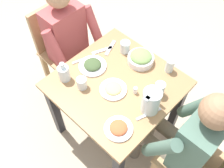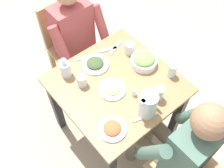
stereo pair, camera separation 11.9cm
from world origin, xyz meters
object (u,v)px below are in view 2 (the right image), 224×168
object	(u,v)px
diner_near	(177,144)
salad_bowl	(144,60)
water_glass_near_left	(172,70)
salt_shaker	(134,92)
dining_table	(116,94)
water_pitcher	(148,104)
diner_far	(80,42)
oil_carafe	(66,70)
plate_rice_curry	(112,129)
water_glass_near_right	(158,93)
chair_far	(69,41)
plate_dolmas	(95,64)
water_glass_far_left	(130,48)
water_glass_by_pitcher	(82,81)
plate_fries	(112,89)

from	to	relation	value
diner_near	salad_bowl	xyz separation A→B (m)	(0.25, 0.58, 0.11)
water_glass_near_left	salt_shaker	world-z (taller)	water_glass_near_left
dining_table	water_pitcher	xyz separation A→B (m)	(-0.01, -0.30, 0.23)
dining_table	water_glass_near_left	distance (m)	0.44
diner_far	oil_carafe	xyz separation A→B (m)	(-0.31, -0.28, 0.13)
plate_rice_curry	water_glass_near_right	size ratio (longest dim) A/B	1.69
chair_far	water_glass_near_right	size ratio (longest dim) A/B	8.01
diner_near	water_pitcher	xyz separation A→B (m)	(-0.03, 0.27, 0.17)
dining_table	diner_near	world-z (taller)	diner_near
chair_far	plate_dolmas	xyz separation A→B (m)	(-0.09, -0.54, 0.23)
water_pitcher	chair_far	bearing A→B (deg)	85.43
salad_bowl	water_glass_near_right	distance (m)	0.31
diner_far	water_glass_far_left	size ratio (longest dim) A/B	12.40
water_glass_near_right	salt_shaker	distance (m)	0.16
diner_near	water_glass_near_right	size ratio (longest dim) A/B	10.72
water_pitcher	salt_shaker	bearing A→B (deg)	77.95
plate_rice_curry	chair_far	bearing A→B (deg)	71.91
diner_near	plate_dolmas	xyz separation A→B (m)	(-0.03, 0.81, 0.09)
diner_near	water_glass_by_pitcher	bearing A→B (deg)	106.33
water_pitcher	salt_shaker	world-z (taller)	water_pitcher
water_glass_by_pitcher	oil_carafe	size ratio (longest dim) A/B	0.53
water_glass_by_pitcher	water_glass_far_left	size ratio (longest dim) A/B	0.93
chair_far	water_glass_by_pitcher	distance (m)	0.73
diner_near	salt_shaker	bearing A→B (deg)	88.95
water_glass_near_right	water_glass_near_left	xyz separation A→B (m)	(0.22, 0.07, -0.00)
water_glass_near_left	salt_shaker	xyz separation A→B (m)	(-0.32, 0.05, -0.03)
water_pitcher	salad_bowl	world-z (taller)	water_pitcher
dining_table	water_glass_near_right	world-z (taller)	water_glass_near_right
chair_far	water_pitcher	distance (m)	1.13
plate_rice_curry	salt_shaker	world-z (taller)	salt_shaker
dining_table	water_glass_by_pitcher	distance (m)	0.30
chair_far	water_glass_near_right	world-z (taller)	chair_far
plate_rice_curry	salt_shaker	distance (m)	0.30
diner_near	water_glass_far_left	xyz separation A→B (m)	(0.25, 0.74, 0.12)
dining_table	diner_far	distance (m)	0.58
dining_table	salad_bowl	xyz separation A→B (m)	(0.27, 0.01, 0.17)
plate_rice_curry	oil_carafe	distance (m)	0.55
water_glass_near_right	salt_shaker	xyz separation A→B (m)	(-0.10, 0.12, -0.03)
dining_table	plate_dolmas	distance (m)	0.28
plate_fries	diner_near	bearing A→B (deg)	-81.60
water_glass_far_left	oil_carafe	size ratio (longest dim) A/B	0.57
diner_near	water_glass_far_left	size ratio (longest dim) A/B	12.40
plate_fries	plate_dolmas	size ratio (longest dim) A/B	0.92
plate_dolmas	plate_rice_curry	world-z (taller)	plate_dolmas
chair_far	water_glass_near_left	xyz separation A→B (m)	(0.27, -0.97, 0.27)
salad_bowl	chair_far	bearing A→B (deg)	103.86
diner_near	water_pitcher	world-z (taller)	diner_near
salad_bowl	salt_shaker	size ratio (longest dim) A/B	3.65
water_glass_near_left	plate_rice_curry	bearing A→B (deg)	-174.34
dining_table	chair_far	xyz separation A→B (m)	(0.08, 0.78, -0.09)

